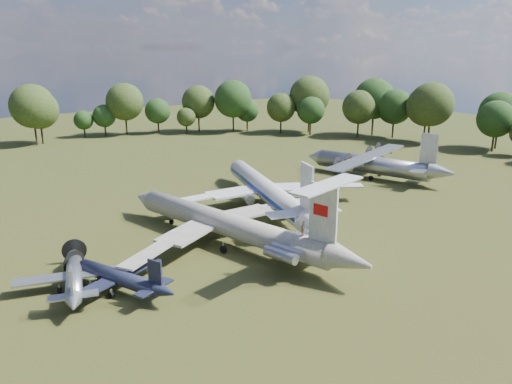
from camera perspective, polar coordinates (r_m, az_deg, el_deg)
ground at (r=70.78m, az=-3.65°, el=-4.76°), size 300.00×300.00×0.00m
il62_airliner at (r=66.30m, az=-3.25°, el=-4.22°), size 42.62×50.52×4.36m
tu104_jet at (r=81.40m, az=1.24°, el=-0.23°), size 46.26×53.48×4.52m
an12_transport at (r=102.82m, az=13.10°, el=2.80°), size 38.20×40.53×4.38m
small_prop_west at (r=56.18m, az=-15.34°, el=-9.78°), size 17.36×19.86×2.43m
small_prop_northwest at (r=57.94m, az=-20.05°, el=-9.36°), size 16.88×19.82×2.48m
person_on_il62 at (r=57.80m, az=5.36°, el=-4.16°), size 0.75×0.63×1.76m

